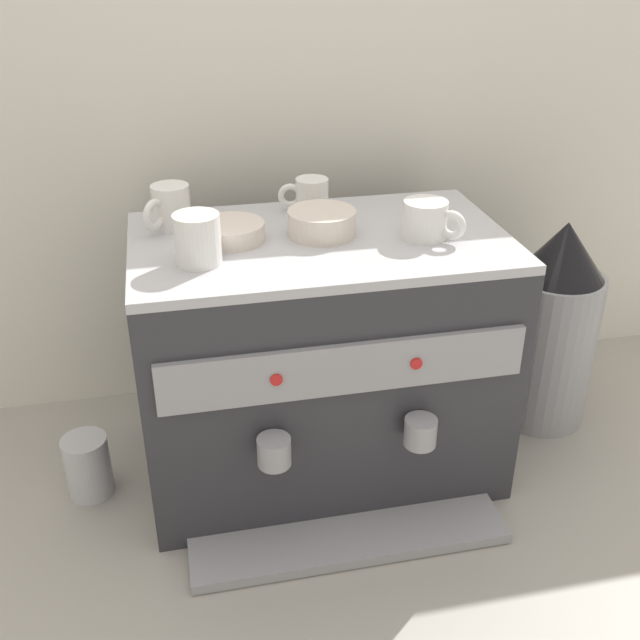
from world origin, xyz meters
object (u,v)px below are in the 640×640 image
(espresso_machine, at_px, (320,358))
(ceramic_cup_0, at_px, (198,238))
(coffee_grinder, at_px, (551,327))
(milk_pitcher, at_px, (88,466))
(ceramic_cup_3, at_px, (427,220))
(ceramic_bowl_1, at_px, (231,232))
(ceramic_cup_1, at_px, (170,207))
(ceramic_bowl_0, at_px, (322,223))
(ceramic_cup_2, at_px, (310,195))

(espresso_machine, xyz_separation_m, ceramic_cup_0, (-0.21, -0.06, 0.29))
(coffee_grinder, height_order, milk_pitcher, coffee_grinder)
(ceramic_cup_3, bearing_deg, ceramic_bowl_1, 169.61)
(coffee_grinder, xyz_separation_m, milk_pitcher, (-0.96, -0.06, -0.16))
(ceramic_cup_1, xyz_separation_m, ceramic_cup_3, (0.43, -0.14, -0.01))
(ceramic_cup_0, distance_m, milk_pitcher, 0.53)
(ceramic_cup_3, height_order, ceramic_bowl_0, ceramic_cup_3)
(espresso_machine, distance_m, ceramic_bowl_1, 0.30)
(ceramic_cup_0, distance_m, ceramic_cup_1, 0.17)
(espresso_machine, height_order, ceramic_bowl_0, ceramic_bowl_0)
(ceramic_cup_0, bearing_deg, milk_pitcher, 167.14)
(coffee_grinder, bearing_deg, espresso_machine, -173.79)
(ceramic_cup_0, height_order, ceramic_cup_2, ceramic_cup_0)
(ceramic_bowl_1, xyz_separation_m, coffee_grinder, (0.66, 0.03, -0.28))
(ceramic_bowl_0, height_order, coffee_grinder, ceramic_bowl_0)
(ceramic_cup_3, bearing_deg, ceramic_cup_2, 133.75)
(ceramic_cup_3, relative_size, ceramic_bowl_0, 0.81)
(ceramic_bowl_1, relative_size, coffee_grinder, 0.26)
(espresso_machine, bearing_deg, milk_pitcher, -179.46)
(ceramic_cup_1, distance_m, ceramic_cup_2, 0.26)
(espresso_machine, relative_size, milk_pitcher, 5.29)
(espresso_machine, bearing_deg, ceramic_cup_0, -164.49)
(ceramic_cup_0, xyz_separation_m, milk_pitcher, (-0.24, 0.05, -0.46))
(ceramic_bowl_1, bearing_deg, milk_pitcher, -174.91)
(ceramic_cup_2, bearing_deg, milk_pitcher, -162.78)
(ceramic_bowl_0, bearing_deg, ceramic_cup_3, -17.41)
(ceramic_cup_3, relative_size, coffee_grinder, 0.21)
(ceramic_bowl_0, bearing_deg, milk_pitcher, -177.47)
(ceramic_bowl_0, bearing_deg, coffee_grinder, 4.49)
(ceramic_cup_0, xyz_separation_m, coffee_grinder, (0.72, 0.11, -0.31))
(coffee_grinder, bearing_deg, ceramic_cup_0, -170.99)
(ceramic_cup_2, xyz_separation_m, coffee_grinder, (0.50, -0.08, -0.30))
(milk_pitcher, bearing_deg, espresso_machine, 0.54)
(ceramic_cup_1, xyz_separation_m, ceramic_cup_2, (0.26, 0.04, -0.01))
(espresso_machine, relative_size, ceramic_cup_1, 6.89)
(ceramic_bowl_0, distance_m, ceramic_bowl_1, 0.16)
(espresso_machine, xyz_separation_m, ceramic_bowl_0, (0.01, 0.02, 0.27))
(ceramic_cup_0, bearing_deg, ceramic_bowl_0, 18.96)
(espresso_machine, xyz_separation_m, ceramic_cup_1, (-0.25, 0.10, 0.28))
(coffee_grinder, bearing_deg, ceramic_bowl_0, -175.51)
(ceramic_cup_0, relative_size, ceramic_cup_2, 1.22)
(ceramic_cup_2, bearing_deg, espresso_machine, -94.02)
(milk_pitcher, bearing_deg, ceramic_cup_0, -12.86)
(ceramic_bowl_1, height_order, milk_pitcher, ceramic_bowl_1)
(ceramic_cup_0, height_order, ceramic_cup_3, ceramic_cup_0)
(ceramic_bowl_0, xyz_separation_m, ceramic_bowl_1, (-0.16, 0.01, -0.01))
(ceramic_cup_0, height_order, milk_pitcher, ceramic_cup_0)
(espresso_machine, distance_m, ceramic_cup_0, 0.36)
(ceramic_cup_2, relative_size, ceramic_bowl_0, 0.79)
(espresso_machine, relative_size, ceramic_cup_0, 5.67)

